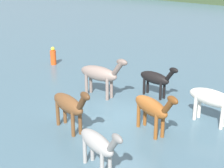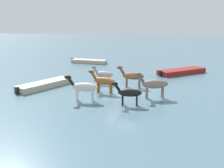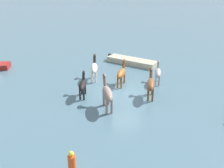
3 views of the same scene
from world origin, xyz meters
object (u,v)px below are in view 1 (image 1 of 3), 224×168
at_px(horse_dun_straggler, 98,144).
at_px(horse_pinto_flank, 156,78).
at_px(horse_rear_stallion, 100,74).
at_px(horse_lead, 69,105).
at_px(buoy_channel_marker, 53,57).
at_px(horse_gray_outer, 214,99).
at_px(horse_chestnut_trailing, 152,108).

bearing_deg(horse_dun_straggler, horse_pinto_flank, 123.56).
distance_m(horse_rear_stallion, horse_pinto_flank, 2.62).
bearing_deg(horse_lead, buoy_channel_marker, 156.37).
xyz_separation_m(horse_rear_stallion, horse_gray_outer, (5.29, 0.90, -0.06)).
relative_size(horse_lead, horse_gray_outer, 0.98).
relative_size(horse_gray_outer, buoy_channel_marker, 2.21).
relative_size(horse_pinto_flank, buoy_channel_marker, 1.90).
height_order(horse_rear_stallion, horse_pinto_flank, horse_rear_stallion).
height_order(horse_lead, buoy_channel_marker, horse_lead).
distance_m(horse_dun_straggler, horse_pinto_flank, 6.54).
bearing_deg(horse_lead, horse_dun_straggler, -12.83).
relative_size(horse_rear_stallion, horse_gray_outer, 1.06).
relative_size(horse_gray_outer, horse_pinto_flank, 1.17).
height_order(horse_dun_straggler, horse_pinto_flank, horse_dun_straggler).
relative_size(horse_dun_straggler, horse_chestnut_trailing, 0.91).
bearing_deg(horse_gray_outer, buoy_channel_marker, 178.08).
height_order(horse_rear_stallion, horse_gray_outer, horse_rear_stallion).
xyz_separation_m(horse_chestnut_trailing, buoy_channel_marker, (-9.88, 3.19, -0.52)).
distance_m(horse_dun_straggler, buoy_channel_marker, 11.90).
bearing_deg(horse_gray_outer, horse_dun_straggler, -98.78).
distance_m(horse_lead, buoy_channel_marker, 9.06).
bearing_deg(buoy_channel_marker, horse_lead, -34.41).
distance_m(horse_gray_outer, horse_pinto_flank, 3.45).
relative_size(horse_pinto_flank, horse_chestnut_trailing, 0.90).
bearing_deg(horse_dun_straggler, horse_rear_stallion, 147.12).
bearing_deg(horse_rear_stallion, horse_lead, -71.41).
bearing_deg(horse_gray_outer, horse_rear_stallion, -167.38).
bearing_deg(horse_pinto_flank, horse_chestnut_trailing, -52.82).
relative_size(horse_rear_stallion, horse_chestnut_trailing, 1.11).
bearing_deg(horse_lead, horse_pinto_flank, 96.06).
height_order(horse_rear_stallion, buoy_channel_marker, horse_rear_stallion).
relative_size(horse_dun_straggler, buoy_channel_marker, 1.92).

